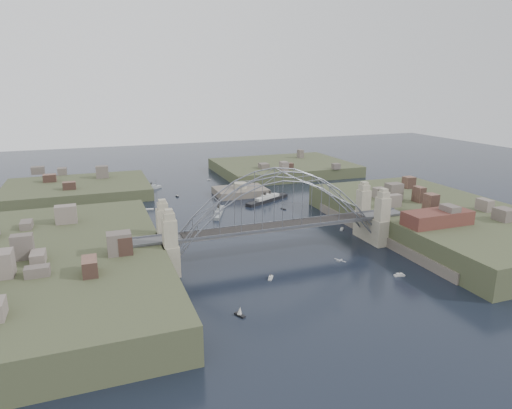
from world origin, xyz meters
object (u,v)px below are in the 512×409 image
object	(u,v)px
wharf_shed	(437,218)
naval_cruiser_far	(150,189)
bridge	(278,212)
naval_cruiser_near	(219,212)
fort_island	(240,195)
ocean_liner	(267,199)

from	to	relation	value
wharf_shed	naval_cruiser_far	bearing A→B (deg)	122.54
bridge	naval_cruiser_near	distance (m)	46.06
fort_island	wharf_shed	xyz separation A→B (m)	(32.00, -84.00, 10.34)
bridge	naval_cruiser_near	bearing A→B (deg)	96.56
bridge	fort_island	world-z (taller)	bridge
naval_cruiser_near	naval_cruiser_far	world-z (taller)	naval_cruiser_near
fort_island	naval_cruiser_far	distance (m)	42.70
wharf_shed	fort_island	bearing A→B (deg)	110.85
naval_cruiser_near	naval_cruiser_far	bearing A→B (deg)	111.42
bridge	fort_island	distance (m)	72.14
fort_island	naval_cruiser_far	world-z (taller)	fort_island
wharf_shed	naval_cruiser_near	world-z (taller)	wharf_shed
naval_cruiser_far	ocean_liner	bearing A→B (deg)	-41.13
bridge	fort_island	xyz separation A→B (m)	(12.00, 70.00, -12.66)
wharf_shed	naval_cruiser_far	distance (m)	126.98
bridge	wharf_shed	world-z (taller)	bridge
naval_cruiser_near	fort_island	bearing A→B (deg)	56.37
fort_island	wharf_shed	bearing A→B (deg)	-69.15
fort_island	wharf_shed	distance (m)	90.48
naval_cruiser_near	ocean_liner	bearing A→B (deg)	24.50
naval_cruiser_near	ocean_liner	xyz separation A→B (m)	(23.97, 10.92, 0.12)
bridge	wharf_shed	distance (m)	46.23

